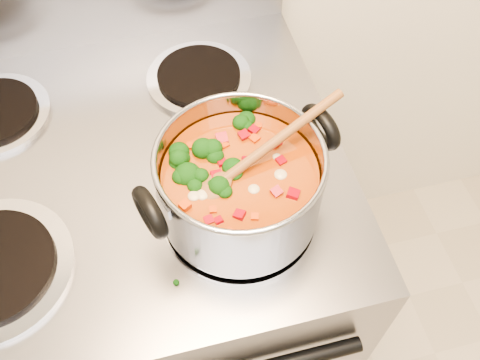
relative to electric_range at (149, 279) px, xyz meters
name	(u,v)px	position (x,y,z in m)	size (l,w,h in m)	color
electric_range	(149,279)	(0.00, 0.00, 0.00)	(0.75, 0.68, 1.08)	gray
stockpot	(240,185)	(0.18, -0.15, 0.53)	(0.30, 0.23, 0.14)	#95959C
wooden_spoon	(246,163)	(0.19, -0.14, 0.57)	(0.24, 0.11, 0.08)	brown
cooktop_crumbs	(225,241)	(0.15, -0.19, 0.46)	(0.22, 0.33, 0.01)	black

